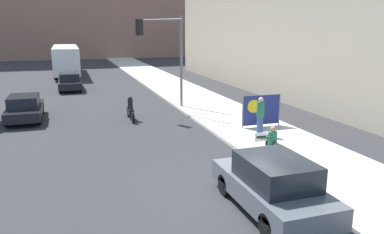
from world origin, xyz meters
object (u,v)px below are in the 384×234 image
Objects in this scene: jogger_on_sidewalk at (260,116)px; city_bus_on_road at (66,59)px; protest_banner at (261,110)px; car_on_road_nearest at (25,108)px; motorcycle_on_road at (130,110)px; traffic_light_pole at (166,46)px; parked_car_curbside at (273,185)px; seated_protester at (273,141)px; car_on_road_midblock at (70,81)px.

city_bus_on_road is (-8.13, 27.94, 0.73)m from jogger_on_sidewalk.
car_on_road_nearest is (-11.23, 5.67, -0.28)m from protest_banner.
city_bus_on_road is 22.86m from motorcycle_on_road.
jogger_on_sidewalk is 7.84m from traffic_light_pole.
city_bus_on_road is (-5.05, 34.31, 1.00)m from parked_car_curbside.
jogger_on_sidewalk is at bearing 64.19° from parked_car_curbside.
parked_car_curbside is at bearing -116.58° from protest_banner.
seated_protester is at bearing -46.48° from car_on_road_nearest.
traffic_light_pole is at bearing 119.30° from seated_protester.
car_on_road_midblock reaches higher than motorcycle_on_road.
seated_protester reaches higher than motorcycle_on_road.
motorcycle_on_road is (-5.79, 3.98, -0.41)m from protest_banner.
motorcycle_on_road is (-2.47, -1.52, -3.34)m from traffic_light_pole.
jogger_on_sidewalk reaches higher than seated_protester.
jogger_on_sidewalk is 19.03m from car_on_road_midblock.
city_bus_on_road reaches higher than seated_protester.
traffic_light_pole reaches higher than jogger_on_sidewalk.
protest_banner is (0.78, 1.34, -0.06)m from jogger_on_sidewalk.
protest_banner is 0.38× the size of traffic_light_pole.
jogger_on_sidewalk is 0.84× the size of motorcycle_on_road.
jogger_on_sidewalk is (1.03, 2.90, 0.25)m from seated_protester.
protest_banner is 8.62m from parked_car_curbside.
traffic_light_pole is (-2.54, 6.85, 2.86)m from jogger_on_sidewalk.
seated_protester is at bearing 59.49° from parked_car_curbside.
car_on_road_midblock reaches higher than seated_protester.
car_on_road_nearest is at bearing 153.18° from protest_banner.
protest_banner is 0.51× the size of car_on_road_nearest.
seated_protester is 10.34m from traffic_light_pole.
car_on_road_nearest reaches higher than motorcycle_on_road.
seated_protester is 0.22× the size of traffic_light_pole.
seated_protester is 0.58× the size of protest_banner.
car_on_road_nearest is 1.96× the size of motorcycle_on_road.
parked_car_curbside is 15.28m from car_on_road_nearest.
traffic_light_pole is at bearing -67.17° from jogger_on_sidewalk.
traffic_light_pole is 1.34× the size of parked_car_curbside.
city_bus_on_road is at bearing 98.38° from parked_car_curbside.
protest_banner is 7.04m from motorcycle_on_road.
parked_car_curbside is (-0.54, -13.21, -3.14)m from traffic_light_pole.
traffic_light_pole is 1.35× the size of car_on_road_nearest.
jogger_on_sidewalk reaches higher than protest_banner.
motorcycle_on_road is at bearing -44.27° from jogger_on_sidewalk.
city_bus_on_road reaches higher than jogger_on_sidewalk.
traffic_light_pole is 0.46× the size of city_bus_on_road.
protest_banner is 0.17× the size of city_bus_on_road.
car_on_road_nearest is (-7.37, 13.38, -0.06)m from parked_car_curbside.
jogger_on_sidewalk is at bearing -120.09° from protest_banner.
car_on_road_nearest is 5.70m from motorcycle_on_road.
parked_car_curbside reaches higher than motorcycle_on_road.
protest_banner is at bearing -26.82° from car_on_road_nearest.
motorcycle_on_road is (3.13, -22.62, -1.20)m from city_bus_on_road.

